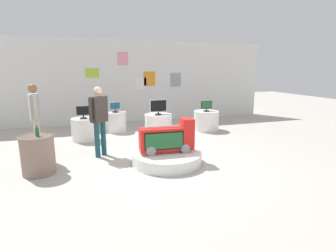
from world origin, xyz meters
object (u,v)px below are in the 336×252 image
Objects in this scene: tv_on_right_rear at (207,106)px; tv_on_far_right at (115,107)px; display_pedestal_left_rear at (158,124)px; side_table_round at (38,154)px; novelty_firetruck_tv at (168,139)px; bottle_on_side_table at (37,132)px; tv_on_center_rear at (83,112)px; shopper_browsing_rear at (99,116)px; main_display_pedestal at (167,158)px; shopper_browsing_near_truck at (35,116)px; tv_on_left_rear at (158,106)px; display_pedestal_far_right at (116,122)px; display_pedestal_center_rear at (84,129)px; display_pedestal_right_rear at (206,121)px.

tv_on_right_rear is 1.11× the size of tv_on_far_right.
display_pedestal_left_rear is 1.10× the size of side_table_round.
novelty_firetruck_tv is at bearing -101.43° from display_pedestal_left_rear.
tv_on_far_right is at bearing 165.72° from tv_on_right_rear.
side_table_round is 3.60× the size of bottle_on_side_table.
tv_on_center_rear is 2.60m from bottle_on_side_table.
shopper_browsing_rear is (-3.65, -1.74, 0.14)m from tv_on_right_rear.
main_display_pedestal is 3.10m from shopper_browsing_near_truck.
tv_on_left_rear is 0.81× the size of display_pedestal_far_right.
shopper_browsing_near_truck reaches higher than display_pedestal_left_rear.
novelty_firetruck_tv reaches higher than display_pedestal_far_right.
display_pedestal_center_rear is at bearing 123.57° from novelty_firetruck_tv.
tv_on_right_rear reaches higher than display_pedestal_right_rear.
tv_on_right_rear is at bearing 3.74° from tv_on_left_rear.
tv_on_center_rear is at bearing -140.09° from display_pedestal_far_right.
tv_on_right_rear is at bearing 3.60° from display_pedestal_left_rear.
bottle_on_side_table is (-0.88, -2.45, 0.55)m from display_pedestal_center_rear.
tv_on_far_right is (-0.72, 3.48, 0.28)m from novelty_firetruck_tv.
display_pedestal_far_right is at bearing 101.65° from novelty_firetruck_tv.
tv_on_right_rear is at bearing 50.26° from novelty_firetruck_tv.
novelty_firetruck_tv is 3.55m from tv_on_right_rear.
novelty_firetruck_tv is 2.68m from side_table_round.
shopper_browsing_near_truck is (-2.06, -2.37, 0.20)m from tv_on_far_right.
shopper_browsing_rear reaches higher than side_table_round.
display_pedestal_far_right is 0.41× the size of shopper_browsing_rear.
novelty_firetruck_tv is at bearing -129.71° from display_pedestal_right_rear.
display_pedestal_left_rear is 3.98m from side_table_round.
display_pedestal_left_rear is at bearing 36.65° from side_table_round.
tv_on_right_rear is (2.29, 2.71, 0.72)m from main_display_pedestal.
display_pedestal_right_rear is 0.48× the size of shopper_browsing_near_truck.
tv_on_center_rear reaches higher than novelty_firetruck_tv.
tv_on_left_rear reaches higher than display_pedestal_center_rear.
tv_on_center_rear reaches higher than display_pedestal_center_rear.
tv_on_right_rear reaches higher than tv_on_far_right.
shopper_browsing_near_truck is (-0.11, 0.87, 0.64)m from side_table_round.
display_pedestal_center_rear is 0.93× the size of side_table_round.
bottle_on_side_table is 0.96m from shopper_browsing_near_truck.
side_table_round is at bearing 175.10° from main_display_pedestal.
tv_on_center_rear is at bearing -87.96° from display_pedestal_center_rear.
tv_on_far_right is (-2.98, 0.76, -0.00)m from tv_on_right_rear.
main_display_pedestal is 4.24× the size of tv_on_far_right.
tv_on_center_rear reaches higher than display_pedestal_far_right.
shopper_browsing_rear is at bearing 144.80° from novelty_firetruck_tv.
display_pedestal_center_rear is at bearing -178.69° from tv_on_right_rear.
tv_on_far_right is at bearing -104.52° from display_pedestal_far_right.
bottle_on_side_table is (-4.89, -2.55, 0.55)m from display_pedestal_right_rear.
tv_on_left_rear reaches higher than main_display_pedestal.
shopper_browsing_near_truck is at bearing -162.22° from display_pedestal_right_rear.
tv_on_right_rear is 0.23× the size of shopper_browsing_near_truck.
novelty_firetruck_tv is 3.30× the size of tv_on_center_rear.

